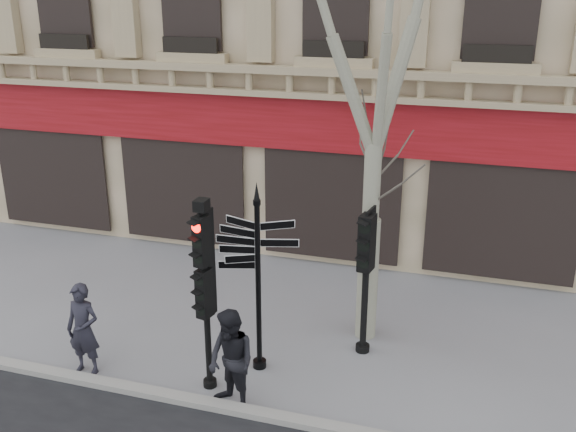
% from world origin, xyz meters
% --- Properties ---
extents(ground, '(80.00, 80.00, 0.00)m').
position_xyz_m(ground, '(0.00, 0.00, 0.00)').
color(ground, slate).
rests_on(ground, ground).
extents(kerb, '(80.00, 0.25, 0.12)m').
position_xyz_m(kerb, '(0.00, -1.40, 0.06)').
color(kerb, gray).
rests_on(kerb, ground).
extents(fingerpost, '(1.65, 1.65, 3.59)m').
position_xyz_m(fingerpost, '(-0.16, -0.01, 2.41)').
color(fingerpost, black).
rests_on(fingerpost, ground).
extents(traffic_signal_main, '(0.43, 0.35, 3.48)m').
position_xyz_m(traffic_signal_main, '(-0.80, -0.83, 2.20)').
color(traffic_signal_main, black).
rests_on(traffic_signal_main, ground).
extents(traffic_signal_secondary, '(0.52, 0.41, 2.82)m').
position_xyz_m(traffic_signal_secondary, '(1.56, 1.10, 1.97)').
color(traffic_signal_secondary, black).
rests_on(traffic_signal_secondary, ground).
extents(pedestrian_a, '(0.64, 0.42, 1.75)m').
position_xyz_m(pedestrian_a, '(-3.13, -1.08, 0.88)').
color(pedestrian_a, black).
rests_on(pedestrian_a, ground).
extents(pedestrian_b, '(1.10, 1.03, 1.80)m').
position_xyz_m(pedestrian_b, '(-0.18, -1.30, 0.90)').
color(pedestrian_b, black).
rests_on(pedestrian_b, ground).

